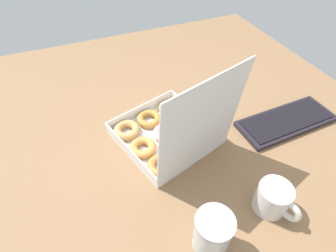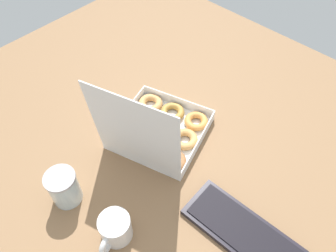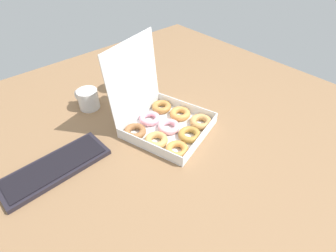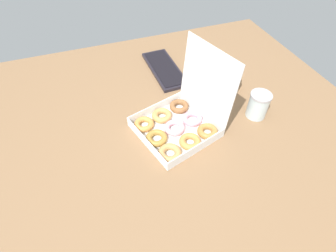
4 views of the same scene
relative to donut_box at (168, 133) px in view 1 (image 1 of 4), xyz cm
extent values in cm
cube|color=olive|center=(3.26, 1.27, -4.92)|extent=(180.00, 180.00, 2.00)
cube|color=white|center=(0.35, -1.95, -3.72)|extent=(38.92, 38.92, 0.40)
cube|color=white|center=(-14.45, -6.36, -1.23)|extent=(9.31, 30.10, 4.58)
cube|color=white|center=(15.16, 2.45, -1.23)|extent=(9.31, 30.10, 4.58)
cube|color=white|center=(4.76, -16.76, -1.23)|extent=(29.34, 9.08, 4.58)
cube|color=white|center=(-4.06, 12.85, -1.23)|extent=(29.34, 9.08, 4.58)
cube|color=white|center=(-4.51, 14.38, 16.64)|extent=(30.90, 11.99, 31.20)
torus|color=#D68E44|center=(-6.61, -14.46, -2.14)|extent=(11.56, 11.56, 2.68)
torus|color=#B28339|center=(3.46, -11.62, -2.14)|extent=(10.27, 10.27, 2.67)
torus|color=tan|center=(12.91, -9.01, -2.14)|extent=(10.11, 10.11, 2.95)
torus|color=tan|center=(-9.20, -4.99, -2.14)|extent=(11.70, 11.70, 2.89)
torus|color=#F8A7B1|center=(0.19, -2.13, -2.14)|extent=(12.31, 12.31, 2.58)
torus|color=#D08D46|center=(10.11, 1.17, -2.14)|extent=(11.94, 11.94, 2.91)
torus|color=brown|center=(-12.43, 5.10, -2.14)|extent=(12.88, 12.88, 2.74)
torus|color=pink|center=(-2.36, 7.71, -2.14)|extent=(13.40, 13.40, 2.56)
torus|color=#AF793B|center=(7.24, 10.94, -2.14)|extent=(9.84, 9.84, 2.90)
cube|color=#231F28|center=(-45.75, 9.10, -3.02)|extent=(39.17, 16.22, 1.80)
cube|color=black|center=(-45.75, 9.10, -1.92)|extent=(35.99, 13.73, 0.40)
cylinder|color=white|center=(-17.09, 35.40, 0.78)|extent=(9.53, 9.53, 9.41)
torus|color=white|center=(-18.79, 40.21, 0.78)|extent=(3.94, 7.16, 6.98)
cylinder|color=black|center=(-17.09, 35.40, 3.79)|extent=(8.39, 8.39, 0.56)
cylinder|color=silver|center=(3.96, 38.17, 1.98)|extent=(9.32, 9.32, 11.80)
cylinder|color=#B2B2B7|center=(3.96, 38.17, 8.38)|extent=(9.79, 9.79, 1.00)
camera|label=1|loc=(24.63, 59.23, 67.26)|focal=28.00mm
camera|label=2|loc=(-54.06, 52.25, 94.69)|focal=35.00mm
camera|label=3|loc=(-57.02, -65.82, 70.81)|focal=28.00mm
camera|label=4|loc=(74.90, -32.07, 84.90)|focal=28.00mm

